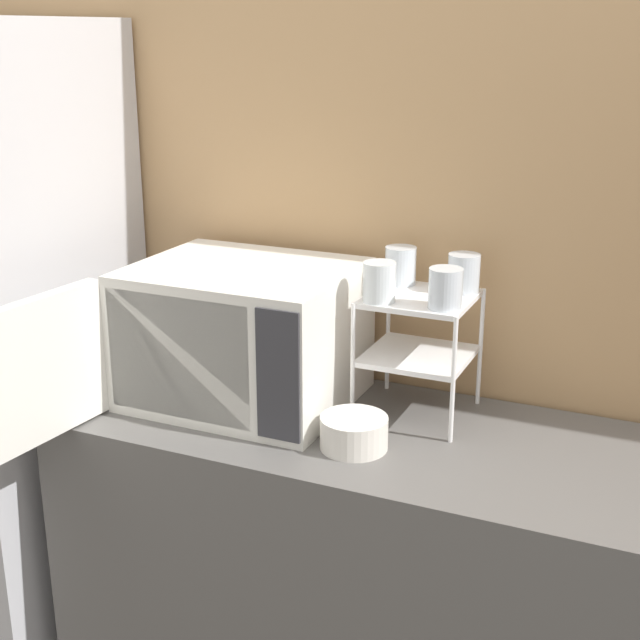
{
  "coord_description": "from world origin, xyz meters",
  "views": [
    {
      "loc": [
        0.51,
        -1.41,
        1.78
      ],
      "look_at": [
        -0.27,
        0.31,
        1.16
      ],
      "focal_mm": 50.0,
      "sensor_mm": 36.0,
      "label": 1
    }
  ],
  "objects_px": {
    "dish_rack": "(419,330)",
    "glass_front_right": "(445,288)",
    "glass_front_left": "(379,282)",
    "bowl": "(354,433)",
    "glass_back_right": "(464,273)",
    "glass_back_left": "(401,266)",
    "microwave": "(235,336)"
  },
  "relations": [
    {
      "from": "dish_rack",
      "to": "glass_front_right",
      "type": "distance_m",
      "value": 0.16
    },
    {
      "from": "glass_front_left",
      "to": "bowl",
      "type": "xyz_separation_m",
      "value": [
        0.01,
        -0.15,
        -0.29
      ]
    },
    {
      "from": "dish_rack",
      "to": "bowl",
      "type": "relative_size",
      "value": 1.96
    },
    {
      "from": "glass_back_right",
      "to": "bowl",
      "type": "bearing_deg",
      "value": -115.56
    },
    {
      "from": "glass_front_right",
      "to": "glass_back_left",
      "type": "relative_size",
      "value": 1.0
    },
    {
      "from": "glass_back_right",
      "to": "glass_front_right",
      "type": "distance_m",
      "value": 0.14
    },
    {
      "from": "glass_front_left",
      "to": "glass_front_right",
      "type": "relative_size",
      "value": 1.0
    },
    {
      "from": "glass_front_left",
      "to": "bowl",
      "type": "distance_m",
      "value": 0.33
    },
    {
      "from": "glass_back_left",
      "to": "bowl",
      "type": "distance_m",
      "value": 0.42
    },
    {
      "from": "glass_back_right",
      "to": "glass_back_left",
      "type": "bearing_deg",
      "value": 177.64
    },
    {
      "from": "microwave",
      "to": "glass_back_right",
      "type": "xyz_separation_m",
      "value": [
        0.49,
        0.17,
        0.16
      ]
    },
    {
      "from": "glass_back_right",
      "to": "bowl",
      "type": "height_order",
      "value": "glass_back_right"
    },
    {
      "from": "dish_rack",
      "to": "glass_front_left",
      "type": "relative_size",
      "value": 3.24
    },
    {
      "from": "dish_rack",
      "to": "glass_back_right",
      "type": "xyz_separation_m",
      "value": [
        0.08,
        0.07,
        0.12
      ]
    },
    {
      "from": "glass_back_left",
      "to": "bowl",
      "type": "xyz_separation_m",
      "value": [
        0.01,
        -0.3,
        -0.29
      ]
    },
    {
      "from": "microwave",
      "to": "glass_front_left",
      "type": "height_order",
      "value": "glass_front_left"
    },
    {
      "from": "microwave",
      "to": "bowl",
      "type": "relative_size",
      "value": 5.55
    },
    {
      "from": "microwave",
      "to": "glass_back_right",
      "type": "height_order",
      "value": "glass_back_right"
    },
    {
      "from": "microwave",
      "to": "bowl",
      "type": "height_order",
      "value": "microwave"
    },
    {
      "from": "glass_back_left",
      "to": "bowl",
      "type": "relative_size",
      "value": 0.61
    },
    {
      "from": "dish_rack",
      "to": "glass_front_left",
      "type": "height_order",
      "value": "glass_front_left"
    },
    {
      "from": "glass_back_right",
      "to": "bowl",
      "type": "distance_m",
      "value": 0.44
    },
    {
      "from": "microwave",
      "to": "glass_front_right",
      "type": "height_order",
      "value": "glass_front_right"
    },
    {
      "from": "microwave",
      "to": "glass_front_left",
      "type": "relative_size",
      "value": 9.17
    },
    {
      "from": "glass_front_right",
      "to": "glass_back_left",
      "type": "xyz_separation_m",
      "value": [
        -0.15,
        0.14,
        0.0
      ]
    },
    {
      "from": "glass_front_left",
      "to": "glass_back_right",
      "type": "xyz_separation_m",
      "value": [
        0.15,
        0.14,
        0.0
      ]
    },
    {
      "from": "glass_front_left",
      "to": "glass_back_left",
      "type": "bearing_deg",
      "value": 91.73
    },
    {
      "from": "glass_front_right",
      "to": "bowl",
      "type": "relative_size",
      "value": 0.61
    },
    {
      "from": "glass_front_left",
      "to": "glass_front_right",
      "type": "xyz_separation_m",
      "value": [
        0.14,
        0.01,
        0.0
      ]
    },
    {
      "from": "dish_rack",
      "to": "glass_back_right",
      "type": "bearing_deg",
      "value": 41.74
    },
    {
      "from": "glass_front_right",
      "to": "bowl",
      "type": "bearing_deg",
      "value": -131.22
    },
    {
      "from": "dish_rack",
      "to": "glass_front_left",
      "type": "xyz_separation_m",
      "value": [
        -0.07,
        -0.08,
        0.12
      ]
    }
  ]
}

